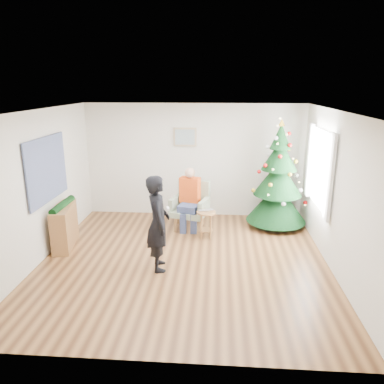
# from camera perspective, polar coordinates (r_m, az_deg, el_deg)

# --- Properties ---
(floor) EXTENTS (5.00, 5.00, 0.00)m
(floor) POSITION_cam_1_polar(r_m,az_deg,el_deg) (6.72, -1.25, -10.48)
(floor) COLOR brown
(floor) RESTS_ON ground
(ceiling) EXTENTS (5.00, 5.00, 0.00)m
(ceiling) POSITION_cam_1_polar(r_m,az_deg,el_deg) (6.02, -1.41, 12.24)
(ceiling) COLOR white
(ceiling) RESTS_ON wall_back
(wall_back) EXTENTS (5.00, 0.00, 5.00)m
(wall_back) POSITION_cam_1_polar(r_m,az_deg,el_deg) (8.66, 0.28, 4.79)
(wall_back) COLOR silver
(wall_back) RESTS_ON floor
(wall_front) EXTENTS (5.00, 0.00, 5.00)m
(wall_front) POSITION_cam_1_polar(r_m,az_deg,el_deg) (3.92, -4.92, -9.83)
(wall_front) COLOR silver
(wall_front) RESTS_ON floor
(wall_left) EXTENTS (0.00, 5.00, 5.00)m
(wall_left) POSITION_cam_1_polar(r_m,az_deg,el_deg) (6.94, -22.34, 0.65)
(wall_left) COLOR silver
(wall_left) RESTS_ON floor
(wall_right) EXTENTS (0.00, 5.00, 5.00)m
(wall_right) POSITION_cam_1_polar(r_m,az_deg,el_deg) (6.50, 21.18, -0.22)
(wall_right) COLOR silver
(wall_right) RESTS_ON floor
(window_panel) EXTENTS (0.04, 1.30, 1.40)m
(window_panel) POSITION_cam_1_polar(r_m,az_deg,el_deg) (7.38, 18.96, 3.47)
(window_panel) COLOR white
(window_panel) RESTS_ON wall_right
(curtains) EXTENTS (0.05, 1.75, 1.50)m
(curtains) POSITION_cam_1_polar(r_m,az_deg,el_deg) (7.37, 18.74, 3.48)
(curtains) COLOR white
(curtains) RESTS_ON wall_right
(christmas_tree) EXTENTS (1.28, 1.28, 2.32)m
(christmas_tree) POSITION_cam_1_polar(r_m,az_deg,el_deg) (8.18, 12.98, 1.84)
(christmas_tree) COLOR #3F2816
(christmas_tree) RESTS_ON floor
(stool) EXTENTS (0.37, 0.37, 0.56)m
(stool) POSITION_cam_1_polar(r_m,az_deg,el_deg) (7.57, 2.16, -4.95)
(stool) COLOR brown
(stool) RESTS_ON floor
(laptop) EXTENTS (0.35, 0.29, 0.02)m
(laptop) POSITION_cam_1_polar(r_m,az_deg,el_deg) (7.47, 2.18, -2.90)
(laptop) COLOR silver
(laptop) RESTS_ON stool
(armchair) EXTENTS (0.88, 0.85, 1.00)m
(armchair) POSITION_cam_1_polar(r_m,az_deg,el_deg) (8.09, -0.22, -2.90)
(armchair) COLOR gray
(armchair) RESTS_ON floor
(seated_person) EXTENTS (0.50, 0.66, 1.31)m
(seated_person) POSITION_cam_1_polar(r_m,az_deg,el_deg) (7.94, -0.38, -0.95)
(seated_person) COLOR navy
(seated_person) RESTS_ON armchair
(standing_man) EXTENTS (0.51, 0.66, 1.62)m
(standing_man) POSITION_cam_1_polar(r_m,az_deg,el_deg) (6.19, -5.20, -4.76)
(standing_man) COLOR black
(standing_man) RESTS_ON floor
(game_controller) EXTENTS (0.07, 0.13, 0.04)m
(game_controller) POSITION_cam_1_polar(r_m,az_deg,el_deg) (6.04, -3.69, -2.53)
(game_controller) COLOR white
(game_controller) RESTS_ON standing_man
(console) EXTENTS (0.47, 1.04, 0.80)m
(console) POSITION_cam_1_polar(r_m,az_deg,el_deg) (7.56, -18.84, -4.96)
(console) COLOR brown
(console) RESTS_ON floor
(garland) EXTENTS (0.14, 0.90, 0.14)m
(garland) POSITION_cam_1_polar(r_m,az_deg,el_deg) (7.42, -19.14, -1.93)
(garland) COLOR black
(garland) RESTS_ON console
(tapestry) EXTENTS (0.03, 1.50, 1.15)m
(tapestry) POSITION_cam_1_polar(r_m,az_deg,el_deg) (7.13, -21.22, 3.23)
(tapestry) COLOR black
(tapestry) RESTS_ON wall_left
(framed_picture) EXTENTS (0.52, 0.05, 0.42)m
(framed_picture) POSITION_cam_1_polar(r_m,az_deg,el_deg) (8.55, -1.08, 8.37)
(framed_picture) COLOR tan
(framed_picture) RESTS_ON wall_back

